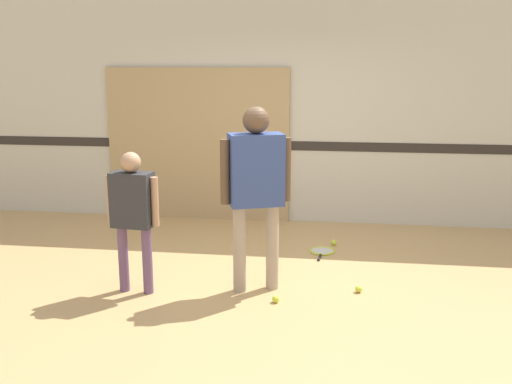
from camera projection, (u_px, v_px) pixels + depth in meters
ground_plane at (261, 286)px, 5.46m from camera, size 16.00×16.00×0.00m
wall_back at (285, 102)px, 7.42m from camera, size 16.00×0.07×3.20m
wall_panel at (198, 145)px, 7.64m from camera, size 2.46×0.05×2.03m
person_instructor at (256, 179)px, 5.14m from camera, size 0.62×0.41×1.71m
person_student_left at (133, 207)px, 5.14m from camera, size 0.50×0.24×1.32m
racket_spare_on_floor at (322, 251)px, 6.43m from camera, size 0.31×0.49×0.03m
tennis_ball_near_instructor at (276, 299)px, 5.07m from camera, size 0.07×0.07×0.07m
tennis_ball_by_spare_racket at (334, 243)px, 6.67m from camera, size 0.07×0.07×0.07m
tennis_ball_stray_left at (359, 289)px, 5.29m from camera, size 0.07×0.07×0.07m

